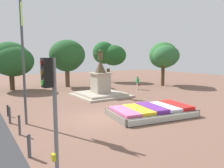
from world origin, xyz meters
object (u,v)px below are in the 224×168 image
(flower_planter, at_px, (152,111))
(statue_monument, at_px, (101,87))
(pedestrian_with_handbag, at_px, (138,82))
(kerb_bollard_mid_b, at_px, (10,114))
(kerb_bollard_north, at_px, (8,110))
(traffic_light_near_crossing, at_px, (51,102))
(banner_pole, at_px, (23,53))
(kerb_bollard_mid_a, at_px, (19,125))
(kerb_bollard_south, at_px, (29,145))

(flower_planter, distance_m, statue_monument, 8.14)
(pedestrian_with_handbag, relative_size, kerb_bollard_mid_b, 1.55)
(kerb_bollard_mid_b, xyz_separation_m, kerb_bollard_north, (0.13, 1.72, -0.13))
(flower_planter, distance_m, traffic_light_near_crossing, 9.51)
(statue_monument, distance_m, banner_pole, 10.22)
(banner_pole, height_order, kerb_bollard_mid_a, banner_pole)
(statue_monument, height_order, kerb_bollard_north, statue_monument)
(flower_planter, distance_m, kerb_bollard_south, 8.37)
(statue_monument, distance_m, kerb_bollard_north, 9.26)
(traffic_light_near_crossing, relative_size, kerb_bollard_south, 4.09)
(banner_pole, relative_size, pedestrian_with_handbag, 4.69)
(flower_planter, relative_size, kerb_bollard_mid_b, 5.77)
(traffic_light_near_crossing, distance_m, kerb_bollard_north, 9.80)
(traffic_light_near_crossing, relative_size, kerb_bollard_mid_b, 3.84)
(kerb_bollard_mid_a, bearing_deg, kerb_bollard_south, -93.16)
(kerb_bollard_mid_a, distance_m, kerb_bollard_north, 4.09)
(statue_monument, relative_size, traffic_light_near_crossing, 1.25)
(flower_planter, relative_size, banner_pole, 0.80)
(statue_monument, relative_size, kerb_bollard_mid_b, 4.78)
(pedestrian_with_handbag, bearing_deg, kerb_bollard_north, -163.54)
(kerb_bollard_north, bearing_deg, flower_planter, -32.43)
(statue_monument, bearing_deg, banner_pole, -146.40)
(pedestrian_with_handbag, height_order, kerb_bollard_mid_b, pedestrian_with_handbag)
(kerb_bollard_south, relative_size, kerb_bollard_north, 1.24)
(statue_monument, distance_m, kerb_bollard_south, 13.30)
(statue_monument, relative_size, pedestrian_with_handbag, 3.09)
(kerb_bollard_mid_a, bearing_deg, statue_monument, 38.92)
(kerb_bollard_north, bearing_deg, kerb_bollard_south, -91.41)
(kerb_bollard_mid_b, bearing_deg, kerb_bollard_north, 85.78)
(traffic_light_near_crossing, distance_m, pedestrian_with_handbag, 20.19)
(banner_pole, relative_size, kerb_bollard_south, 7.73)
(kerb_bollard_south, xyz_separation_m, kerb_bollard_mid_a, (0.15, 2.78, 0.04))
(kerb_bollard_north, bearing_deg, kerb_bollard_mid_a, -90.22)
(kerb_bollard_mid_b, distance_m, kerb_bollard_north, 1.73)
(statue_monument, xyz_separation_m, kerb_bollard_north, (-8.75, -2.99, -0.53))
(statue_monument, height_order, banner_pole, banner_pole)
(kerb_bollard_south, relative_size, kerb_bollard_mid_b, 0.94)
(pedestrian_with_handbag, height_order, kerb_bollard_south, pedestrian_with_handbag)
(kerb_bollard_south, bearing_deg, kerb_bollard_mid_a, 86.84)
(flower_planter, height_order, kerb_bollard_mid_a, kerb_bollard_mid_a)
(pedestrian_with_handbag, bearing_deg, flower_planter, -124.86)
(statue_monument, xyz_separation_m, kerb_bollard_mid_a, (-8.77, -7.08, -0.40))
(kerb_bollard_mid_b, bearing_deg, kerb_bollard_south, -90.47)
(banner_pole, bearing_deg, traffic_light_near_crossing, -95.66)
(traffic_light_near_crossing, bearing_deg, banner_pole, 84.34)
(kerb_bollard_north, bearing_deg, pedestrian_with_handbag, 16.46)
(statue_monument, height_order, kerb_bollard_south, statue_monument)
(traffic_light_near_crossing, bearing_deg, kerb_bollard_south, 92.29)
(pedestrian_with_handbag, relative_size, kerb_bollard_mid_a, 1.51)
(flower_planter, distance_m, kerb_bollard_north, 9.48)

